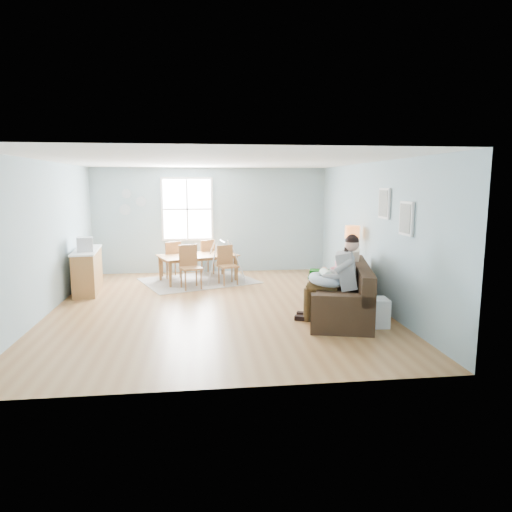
{
  "coord_description": "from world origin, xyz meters",
  "views": [
    {
      "loc": [
        -0.27,
        -8.37,
        2.3
      ],
      "look_at": [
        0.72,
        -0.28,
        1.0
      ],
      "focal_mm": 32.0,
      "sensor_mm": 36.0,
      "label": 1
    }
  ],
  "objects": [
    {
      "name": "infant",
      "position": [
        1.8,
        -1.06,
        0.81
      ],
      "size": [
        0.16,
        0.42,
        0.16
      ],
      "color": "white",
      "rests_on": "nursing_pillow"
    },
    {
      "name": "baby_swing",
      "position": [
        0.24,
        2.25,
        0.43
      ],
      "size": [
        1.07,
        1.09,
        0.96
      ],
      "color": "silver",
      "rests_on": "room"
    },
    {
      "name": "room",
      "position": [
        0.0,
        0.0,
        2.42
      ],
      "size": [
        8.4,
        9.4,
        3.9
      ],
      "color": "#956035"
    },
    {
      "name": "chair_nw",
      "position": [
        -0.98,
        2.76,
        0.52
      ],
      "size": [
        0.54,
        0.54,
        0.91
      ],
      "color": "brown",
      "rests_on": "rug"
    },
    {
      "name": "green_throw",
      "position": [
        2.28,
        -0.12,
        0.58
      ],
      "size": [
        1.23,
        1.11,
        0.04
      ],
      "primitive_type": "cube",
      "rotation": [
        0.0,
        0.0,
        -0.3
      ],
      "color": "#135714",
      "rests_on": "sofa"
    },
    {
      "name": "storage_cube",
      "position": [
        2.5,
        -1.5,
        0.23
      ],
      "size": [
        0.44,
        0.4,
        0.46
      ],
      "color": "white",
      "rests_on": "room"
    },
    {
      "name": "monitor",
      "position": [
        -2.66,
        1.32,
        1.06
      ],
      "size": [
        0.37,
        0.36,
        0.3
      ],
      "color": "silver",
      "rests_on": "counter"
    },
    {
      "name": "dining_table",
      "position": [
        -0.34,
        2.35,
        0.31
      ],
      "size": [
        2.01,
        1.55,
        0.63
      ],
      "primitive_type": "imported",
      "rotation": [
        0.0,
        0.0,
        0.35
      ],
      "color": "brown",
      "rests_on": "rug"
    },
    {
      "name": "floor_lamp",
      "position": [
        2.78,
        0.49,
        1.2
      ],
      "size": [
        0.29,
        0.29,
        1.45
      ],
      "color": "black",
      "rests_on": "room"
    },
    {
      "name": "nursing_pillow",
      "position": [
        1.8,
        -1.1,
        0.71
      ],
      "size": [
        0.75,
        0.74,
        0.24
      ],
      "primitive_type": "torus",
      "rotation": [
        0.0,
        0.14,
        -0.32
      ],
      "color": "silver",
      "rests_on": "father"
    },
    {
      "name": "counter",
      "position": [
        -2.7,
        1.63,
        0.46
      ],
      "size": [
        0.64,
        1.66,
        0.91
      ],
      "color": "brown",
      "rests_on": "room"
    },
    {
      "name": "window",
      "position": [
        -0.6,
        3.46,
        1.65
      ],
      "size": [
        1.32,
        0.08,
        1.62
      ],
      "color": "white",
      "rests_on": "room"
    },
    {
      "name": "chair_ne",
      "position": [
        -0.14,
        3.09,
        0.51
      ],
      "size": [
        0.54,
        0.54,
        0.9
      ],
      "color": "brown",
      "rests_on": "rug"
    },
    {
      "name": "rug",
      "position": [
        -0.34,
        2.35,
        0.01
      ],
      "size": [
        3.01,
        2.67,
        0.01
      ],
      "primitive_type": "cube",
      "rotation": [
        0.0,
        0.0,
        0.38
      ],
      "color": "gray",
      "rests_on": "room"
    },
    {
      "name": "beige_pillow",
      "position": [
        2.55,
        -0.35,
        0.83
      ],
      "size": [
        0.33,
        0.56,
        0.54
      ],
      "primitive_type": "cube",
      "rotation": [
        0.0,
        0.0,
        -0.36
      ],
      "color": "tan",
      "rests_on": "sofa"
    },
    {
      "name": "sofa",
      "position": [
        2.18,
        -0.87,
        0.32
      ],
      "size": [
        1.5,
        2.43,
        0.91
      ],
      "color": "black",
      "rests_on": "room"
    },
    {
      "name": "father",
      "position": [
        1.96,
        -1.14,
        0.79
      ],
      "size": [
        1.11,
        0.76,
        1.48
      ],
      "color": "gray",
      "rests_on": "sofa"
    },
    {
      "name": "toddler",
      "position": [
        2.15,
        -0.63,
        0.77
      ],
      "size": [
        0.59,
        0.34,
        0.9
      ],
      "color": "white",
      "rests_on": "sofa"
    },
    {
      "name": "pictures",
      "position": [
        2.97,
        -1.05,
        1.85
      ],
      "size": [
        0.05,
        1.34,
        0.74
      ],
      "color": "white",
      "rests_on": "room"
    },
    {
      "name": "chair_se",
      "position": [
        0.31,
        1.94,
        0.5
      ],
      "size": [
        0.51,
        0.51,
        0.89
      ],
      "color": "brown",
      "rests_on": "rug"
    },
    {
      "name": "chair_sw",
      "position": [
        -0.52,
        1.62,
        0.55
      ],
      "size": [
        0.54,
        0.54,
        0.96
      ],
      "color": "brown",
      "rests_on": "rug"
    },
    {
      "name": "wall_plates",
      "position": [
        -2.0,
        3.47,
        1.83
      ],
      "size": [
        0.67,
        0.02,
        0.66
      ],
      "color": "#A7B9C8",
      "rests_on": "room"
    }
  ]
}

